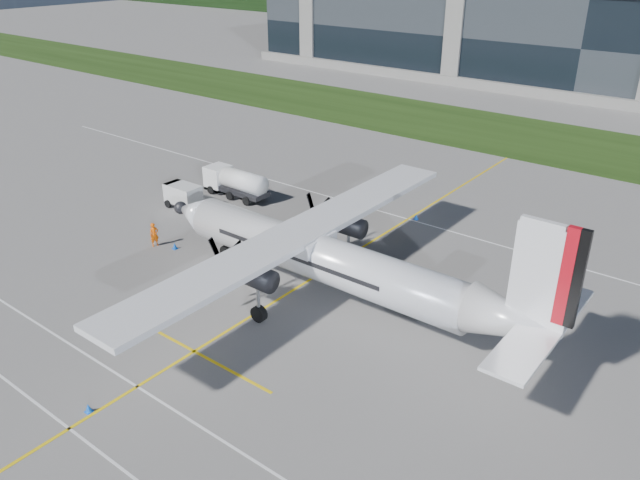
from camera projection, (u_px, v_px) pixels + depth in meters
The scene contains 13 objects.
ground at pixel (485, 151), 70.27m from camera, with size 400.00×400.00×0.00m, color slate.
grass_strip at pixel (513, 135), 75.96m from camera, with size 400.00×18.00×0.04m, color #1B330D.
terminal_building at pixel (602, 41), 95.48m from camera, with size 120.00×20.00×15.00m, color black.
yellow_taxiway_centerline at pixel (354, 253), 47.27m from camera, with size 0.20×70.00×0.01m, color yellow.
white_lane_line at pixel (36, 403), 31.86m from camera, with size 90.00×0.15×0.01m, color white.
turboprop_aircraft at pixel (334, 237), 38.92m from camera, with size 29.79×30.89×9.27m, color white, non-canonical shape.
fuel_tanker_truck at pixel (232, 182), 57.40m from camera, with size 7.00×2.27×2.62m, color white, non-canonical shape.
baggage_tug at pixel (183, 196), 54.96m from camera, with size 3.45×2.07×2.07m, color silver, non-canonical shape.
ground_crew_person at pixel (154, 233), 47.88m from camera, with size 0.88×0.63×2.17m, color #F25907.
safety_cone_portwing at pixel (88, 408), 31.18m from camera, with size 0.36×0.36×0.50m, color blue.
safety_cone_stbdwing at pixel (416, 217), 52.83m from camera, with size 0.36×0.36×0.50m, color blue.
safety_cone_nose_port at pixel (175, 246), 47.76m from camera, with size 0.36×0.36×0.50m, color blue.
safety_cone_nose_stbd at pixel (212, 237), 49.11m from camera, with size 0.36×0.36×0.50m, color blue.
Camera 1 is at (26.89, -24.88, 21.34)m, focal length 35.00 mm.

